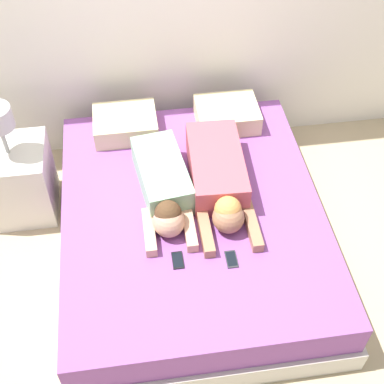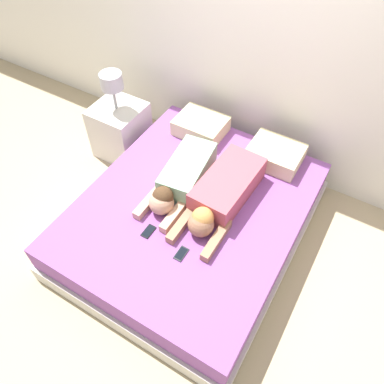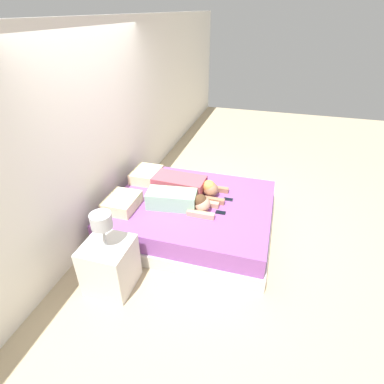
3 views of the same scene
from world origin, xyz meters
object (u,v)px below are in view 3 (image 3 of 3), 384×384
at_px(pillow_head_left, 122,203).
at_px(cell_phone_right, 228,199).
at_px(person_left, 181,201).
at_px(bed, 192,215).
at_px(nightstand, 110,263).
at_px(person_right, 187,186).
at_px(pillow_head_right, 146,175).
at_px(cell_phone_left, 221,212).

xyz_separation_m(pillow_head_left, cell_phone_right, (0.57, -1.29, -0.07)).
bearing_deg(cell_phone_right, pillow_head_left, 113.89).
height_order(pillow_head_left, person_left, person_left).
xyz_separation_m(bed, person_left, (-0.18, 0.10, 0.33)).
height_order(person_left, cell_phone_right, person_left).
distance_m(pillow_head_left, nightstand, 0.90).
relative_size(person_right, nightstand, 1.07).
bearing_deg(pillow_head_right, cell_phone_right, -99.36).
relative_size(bed, person_left, 2.32).
relative_size(pillow_head_left, pillow_head_right, 1.00).
height_order(pillow_head_right, person_left, person_left).
xyz_separation_m(pillow_head_left, nightstand, (-0.83, -0.26, -0.20)).
bearing_deg(pillow_head_right, bed, -115.31).
height_order(pillow_head_left, pillow_head_right, same).
height_order(bed, cell_phone_left, cell_phone_left).
bearing_deg(bed, nightstand, 154.96).
bearing_deg(cell_phone_right, pillow_head_right, 80.64).
xyz_separation_m(pillow_head_right, cell_phone_right, (-0.21, -1.29, -0.07)).
distance_m(bed, person_left, 0.39).
distance_m(pillow_head_left, person_right, 0.91).
bearing_deg(person_left, bed, -30.34).
xyz_separation_m(bed, nightstand, (-1.23, 0.57, 0.10)).
bearing_deg(nightstand, person_left, -24.11).
bearing_deg(person_left, pillow_head_left, 106.61).
relative_size(pillow_head_left, person_left, 0.51).
bearing_deg(person_right, pillow_head_right, 74.80).
distance_m(person_left, person_right, 0.38).
height_order(person_left, cell_phone_left, person_left).
relative_size(cell_phone_right, nightstand, 0.13).
relative_size(bed, pillow_head_right, 4.57).
bearing_deg(pillow_head_right, person_right, -105.20).
relative_size(bed, cell_phone_left, 16.86).
height_order(pillow_head_right, person_right, person_right).
relative_size(pillow_head_left, cell_phone_left, 3.69).
bearing_deg(nightstand, pillow_head_right, 9.01).
bearing_deg(person_left, nightstand, 155.89).
bearing_deg(cell_phone_right, person_left, 122.19).
bearing_deg(nightstand, pillow_head_left, 17.11).
xyz_separation_m(person_left, cell_phone_right, (0.36, -0.56, -0.10)).
xyz_separation_m(pillow_head_left, person_left, (0.22, -0.73, 0.03)).
distance_m(bed, nightstand, 1.36).
bearing_deg(pillow_head_left, cell_phone_right, -66.11).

